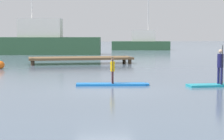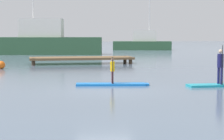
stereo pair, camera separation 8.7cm
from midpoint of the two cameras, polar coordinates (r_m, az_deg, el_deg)
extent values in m
plane|color=slate|center=(18.28, -0.75, -2.71)|extent=(240.00, 240.00, 0.00)
cube|color=blue|center=(19.89, -0.04, -1.95)|extent=(3.32, 1.24, 0.10)
cube|color=blue|center=(20.01, 4.76, -1.93)|extent=(0.32, 0.54, 0.09)
cylinder|color=#4C1419|center=(19.98, 0.18, -0.96)|extent=(0.09, 0.09, 0.57)
cylinder|color=#4C1419|center=(19.73, 0.20, -1.03)|extent=(0.09, 0.09, 0.57)
cylinder|color=#F2B20C|center=(19.81, 0.19, 0.49)|extent=(0.24, 0.24, 0.47)
sphere|color=#8C664C|center=(19.79, 0.19, 1.42)|extent=(0.14, 0.14, 0.14)
cylinder|color=black|center=(19.65, 0.21, -0.04)|extent=(0.03, 0.03, 1.26)
cube|color=black|center=(19.70, 0.21, -1.61)|extent=(0.05, 0.14, 0.18)
cylinder|color=#19194C|center=(20.31, 14.31, -0.73)|extent=(0.12, 0.12, 0.77)
cylinder|color=#19194C|center=(20.01, 14.69, -0.82)|extent=(0.12, 0.12, 0.77)
cylinder|color=#19194C|center=(20.10, 14.54, 1.22)|extent=(0.29, 0.29, 0.64)
sphere|color=beige|center=(20.08, 14.57, 2.45)|extent=(0.18, 0.18, 0.18)
cylinder|color=black|center=(19.92, 14.78, 0.65)|extent=(0.03, 0.03, 1.81)
cube|color=black|center=(20.00, 14.73, -1.67)|extent=(0.03, 0.14, 0.18)
cube|color=#2D5638|center=(51.29, -9.16, 3.25)|extent=(14.31, 6.42, 2.05)
cube|color=white|center=(51.32, -9.44, 5.62)|extent=(5.48, 3.85, 2.21)
cube|color=#2D5638|center=(64.66, 4.11, 3.30)|extent=(9.14, 4.56, 1.34)
cube|color=white|center=(64.65, 4.46, 4.63)|extent=(3.87, 2.51, 1.68)
cylinder|color=silver|center=(64.78, 5.12, 8.06)|extent=(0.12, 0.12, 6.06)
cube|color=brown|center=(34.50, -4.07, 1.60)|extent=(8.34, 2.63, 0.18)
cylinder|color=#473828|center=(33.24, -10.49, 1.09)|extent=(0.28, 0.28, 0.55)
cylinder|color=#473828|center=(35.26, -10.53, 1.30)|extent=(0.28, 0.28, 0.55)
cylinder|color=#473828|center=(34.21, 2.58, 1.27)|extent=(0.28, 0.28, 0.55)
cylinder|color=#473828|center=(36.18, 1.82, 1.47)|extent=(0.28, 0.28, 0.55)
sphere|color=orange|center=(30.34, -14.65, 0.67)|extent=(0.55, 0.55, 0.55)
camera|label=1|loc=(0.04, -89.88, 0.01)|focal=67.73mm
camera|label=2|loc=(0.04, 90.12, -0.01)|focal=67.73mm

